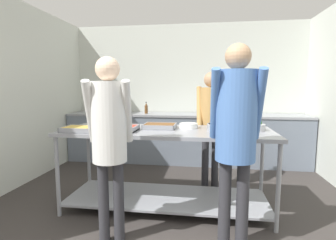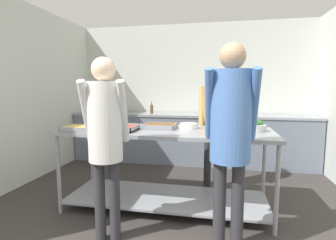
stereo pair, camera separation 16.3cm
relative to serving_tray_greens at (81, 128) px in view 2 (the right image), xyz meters
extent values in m
cube|color=silver|center=(0.97, 2.59, 0.37)|extent=(4.61, 0.06, 2.65)
cube|color=silver|center=(-1.30, 0.54, 0.37)|extent=(0.06, 4.23, 2.65)
cube|color=slate|center=(0.97, 2.22, -0.52)|extent=(4.45, 0.62, 0.88)
cube|color=gray|center=(0.97, 2.22, -0.05)|extent=(4.45, 0.65, 0.04)
cube|color=black|center=(1.56, 2.22, -0.05)|extent=(0.48, 0.38, 0.02)
cube|color=gray|center=(0.92, 0.26, -0.05)|extent=(2.40, 0.87, 0.04)
cube|color=gray|center=(0.92, 0.26, -0.84)|extent=(2.32, 0.79, 0.02)
cylinder|color=gray|center=(-0.22, -0.12, -0.51)|extent=(0.04, 0.04, 0.89)
cylinder|color=gray|center=(2.07, -0.12, -0.51)|extent=(0.04, 0.04, 0.89)
cylinder|color=gray|center=(-0.22, 0.64, -0.51)|extent=(0.04, 0.04, 0.89)
cylinder|color=gray|center=(2.07, 0.64, -0.51)|extent=(0.04, 0.04, 0.89)
cube|color=gray|center=(0.00, 0.00, -0.02)|extent=(0.37, 0.28, 0.01)
cube|color=gold|center=(0.00, 0.00, 0.01)|extent=(0.35, 0.26, 0.04)
cube|color=gray|center=(0.00, -0.14, 0.00)|extent=(0.37, 0.01, 0.05)
cube|color=gray|center=(0.00, 0.14, 0.00)|extent=(0.37, 0.01, 0.05)
cube|color=gray|center=(-0.18, 0.00, 0.00)|extent=(0.01, 0.28, 0.05)
cube|color=gray|center=(0.18, 0.00, 0.00)|extent=(0.01, 0.28, 0.05)
cube|color=gray|center=(0.41, 0.11, -0.02)|extent=(0.38, 0.32, 0.01)
cube|color=#B23D2D|center=(0.41, 0.11, 0.01)|extent=(0.36, 0.30, 0.04)
cube|color=gray|center=(0.41, -0.05, 0.00)|extent=(0.38, 0.01, 0.05)
cube|color=gray|center=(0.41, 0.26, 0.00)|extent=(0.38, 0.01, 0.05)
cube|color=gray|center=(0.23, 0.11, 0.00)|extent=(0.01, 0.32, 0.05)
cube|color=gray|center=(0.60, 0.11, 0.00)|extent=(0.01, 0.32, 0.05)
cube|color=gray|center=(0.83, 0.35, -0.02)|extent=(0.38, 0.31, 0.01)
cube|color=brown|center=(0.83, 0.35, 0.01)|extent=(0.35, 0.28, 0.04)
cube|color=gray|center=(0.83, 0.20, 0.00)|extent=(0.38, 0.01, 0.05)
cube|color=gray|center=(0.83, 0.50, 0.00)|extent=(0.38, 0.01, 0.05)
cube|color=gray|center=(0.64, 0.35, 0.00)|extent=(0.01, 0.31, 0.05)
cube|color=gray|center=(1.01, 0.35, 0.00)|extent=(0.01, 0.31, 0.05)
cylinder|color=white|center=(1.16, 0.41, -0.02)|extent=(0.23, 0.23, 0.01)
cylinder|color=white|center=(1.16, 0.41, -0.01)|extent=(0.22, 0.22, 0.01)
cylinder|color=white|center=(1.16, 0.41, 0.00)|extent=(0.22, 0.22, 0.01)
cylinder|color=white|center=(1.16, 0.41, 0.02)|extent=(0.22, 0.22, 0.01)
cylinder|color=white|center=(1.16, 0.41, 0.03)|extent=(0.22, 0.22, 0.01)
cylinder|color=gray|center=(1.52, 0.29, 0.01)|extent=(0.29, 0.29, 0.08)
cylinder|color=beige|center=(1.52, 0.29, 0.05)|extent=(0.25, 0.25, 0.01)
cylinder|color=black|center=(1.74, 0.29, 0.04)|extent=(0.14, 0.02, 0.02)
cylinder|color=#B2B2B7|center=(1.90, 0.37, 0.01)|extent=(0.26, 0.26, 0.07)
sphere|color=#2D702D|center=(1.96, 0.38, 0.06)|extent=(0.08, 0.08, 0.08)
sphere|color=#2D702D|center=(1.91, 0.41, 0.06)|extent=(0.08, 0.08, 0.08)
sphere|color=#2D702D|center=(1.87, 0.40, 0.06)|extent=(0.07, 0.07, 0.07)
sphere|color=#2D702D|center=(1.87, 0.35, 0.06)|extent=(0.07, 0.07, 0.07)
sphere|color=#2D702D|center=(1.92, 0.34, 0.06)|extent=(0.06, 0.06, 0.06)
cylinder|color=#2D2D33|center=(0.46, -0.52, -0.58)|extent=(0.10, 0.10, 0.76)
cylinder|color=#2D2D33|center=(0.60, -0.49, -0.58)|extent=(0.10, 0.10, 0.76)
cylinder|color=silver|center=(0.37, -0.54, 0.24)|extent=(0.13, 0.32, 0.57)
cylinder|color=silver|center=(0.69, -0.48, 0.24)|extent=(0.13, 0.32, 0.57)
cylinder|color=silver|center=(0.53, -0.51, 0.16)|extent=(0.30, 0.30, 0.70)
sphere|color=beige|center=(0.53, -0.51, 0.61)|extent=(0.21, 0.21, 0.21)
cylinder|color=#2D2D33|center=(1.54, -0.48, -0.55)|extent=(0.11, 0.11, 0.81)
cylinder|color=#2D2D33|center=(1.69, -0.48, -0.55)|extent=(0.11, 0.11, 0.81)
cylinder|color=#4770B2|center=(1.44, -0.48, 0.31)|extent=(0.07, 0.33, 0.61)
cylinder|color=#4770B2|center=(1.79, -0.48, 0.31)|extent=(0.07, 0.33, 0.61)
cylinder|color=#4770B2|center=(1.62, -0.48, 0.22)|extent=(0.33, 0.33, 0.75)
sphere|color=tan|center=(1.62, -0.48, 0.70)|extent=(0.21, 0.21, 0.21)
cylinder|color=#2D2D33|center=(1.50, 0.96, -0.59)|extent=(0.10, 0.10, 0.74)
cylinder|color=#2D2D33|center=(1.37, 0.95, -0.59)|extent=(0.10, 0.10, 0.74)
cylinder|color=tan|center=(1.60, 0.97, 0.20)|extent=(0.09, 0.31, 0.55)
cylinder|color=tan|center=(1.27, 0.94, 0.20)|extent=(0.09, 0.31, 0.55)
cylinder|color=tan|center=(1.43, 0.96, 0.12)|extent=(0.30, 0.30, 0.68)
sphere|color=tan|center=(1.43, 0.96, 0.56)|extent=(0.21, 0.21, 0.21)
cylinder|color=brown|center=(0.23, 2.20, 0.04)|extent=(0.06, 0.06, 0.15)
cone|color=brown|center=(0.23, 2.20, 0.14)|extent=(0.06, 0.06, 0.06)
cylinder|color=black|center=(0.23, 2.20, 0.18)|extent=(0.03, 0.03, 0.02)
camera|label=1|loc=(1.37, -2.68, 0.45)|focal=28.00mm
camera|label=2|loc=(1.53, -2.65, 0.45)|focal=28.00mm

